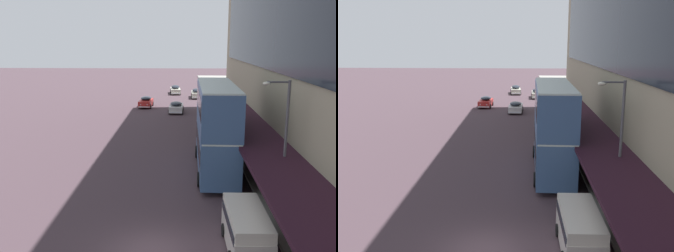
{
  "view_description": "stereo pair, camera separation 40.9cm",
  "coord_description": "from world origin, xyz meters",
  "views": [
    {
      "loc": [
        1.25,
        -15.51,
        9.56
      ],
      "look_at": [
        0.14,
        17.77,
        1.98
      ],
      "focal_mm": 40.0,
      "sensor_mm": 36.0,
      "label": 1
    },
    {
      "loc": [
        1.66,
        -15.49,
        9.56
      ],
      "look_at": [
        0.14,
        17.77,
        1.98
      ],
      "focal_mm": 40.0,
      "sensor_mm": 36.0,
      "label": 2
    }
  ],
  "objects": [
    {
      "name": "street_lamp",
      "position": [
        6.86,
        4.39,
        4.43
      ],
      "size": [
        1.5,
        0.28,
        7.4
      ],
      "color": "#4C4C51",
      "rests_on": "sidewalk_kerb"
    },
    {
      "name": "vw_van",
      "position": [
        4.36,
        0.57,
        1.1
      ],
      "size": [
        1.95,
        4.57,
        1.96
      ],
      "color": "beige",
      "rests_on": "ground"
    },
    {
      "name": "sedan_lead_near",
      "position": [
        0.7,
        34.94,
        0.76
      ],
      "size": [
        2.04,
        4.38,
        1.52
      ],
      "color": "beige",
      "rests_on": "ground"
    },
    {
      "name": "transit_bus_kerbside_front",
      "position": [
        3.9,
        11.28,
        3.53
      ],
      "size": [
        2.97,
        10.08,
        6.56
      ],
      "color": "#3E608F",
      "rests_on": "ground"
    },
    {
      "name": "sedan_trailing_near",
      "position": [
        4.09,
        48.42,
        0.81
      ],
      "size": [
        1.99,
        4.47,
        1.66
      ],
      "color": "beige",
      "rests_on": "ground"
    },
    {
      "name": "sedan_oncoming_front",
      "position": [
        0.32,
        53.4,
        0.8
      ],
      "size": [
        2.04,
        4.74,
        1.64
      ],
      "color": "beige",
      "rests_on": "ground"
    },
    {
      "name": "sedan_oncoming_rear",
      "position": [
        -3.84,
        39.13,
        0.78
      ],
      "size": [
        2.05,
        4.32,
        1.57
      ],
      "color": "#B02321",
      "rests_on": "ground"
    },
    {
      "name": "pedestrian_at_kerb",
      "position": [
        6.65,
        8.65,
        1.18
      ],
      "size": [
        0.54,
        0.42,
        1.86
      ],
      "color": "#2C2C14",
      "rests_on": "sidewalk_kerb"
    }
  ]
}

